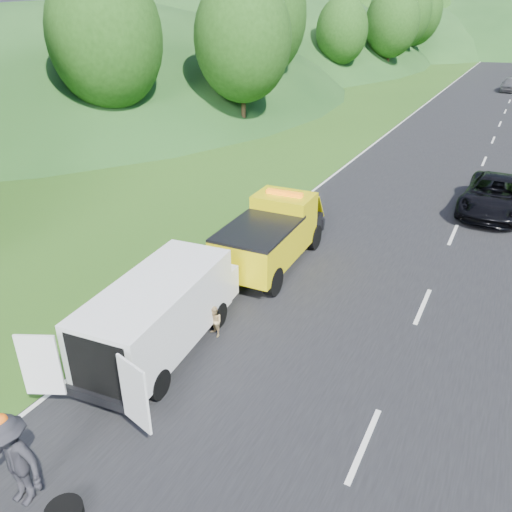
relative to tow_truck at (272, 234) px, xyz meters
The scene contains 11 objects.
ground 5.12m from the tow_truck, 62.91° to the right, with size 320.00×320.00×0.00m, color #38661E.
road_surface 35.97m from the tow_truck, 81.57° to the left, with size 14.00×200.00×0.02m, color black.
tree_line_left 58.04m from the tow_truck, 106.76° to the left, with size 14.00×140.00×14.00m, color #295819, non-canonical shape.
tow_truck is the anchor object (origin of this frame).
white_van 5.72m from the tow_truck, 93.32° to the right, with size 3.18×6.04×2.07m.
woman 4.48m from the tow_truck, 107.18° to the right, with size 0.62×0.45×1.69m, color silver.
child 4.79m from the tow_truck, 83.22° to the right, with size 0.44×0.34×0.90m, color tan.
worker 10.62m from the tow_truck, 89.13° to the right, with size 1.25×0.72×1.94m, color black.
suitcase 4.69m from the tow_truck, 127.69° to the right, with size 0.40×0.22×0.65m, color #4E4E3A.
passing_suv 11.07m from the tow_truck, 54.48° to the left, with size 2.55×5.53×1.54m, color black.
dist_car_a 48.92m from the tow_truck, 84.37° to the left, with size 1.74×4.31×1.47m, color #424246.
Camera 1 is at (4.50, -9.60, 8.02)m, focal length 35.00 mm.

